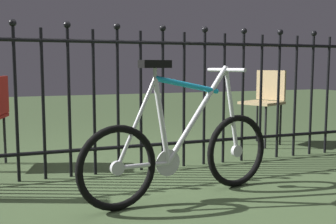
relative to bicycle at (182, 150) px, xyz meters
name	(u,v)px	position (x,y,z in m)	size (l,w,h in m)	color
ground_plane	(181,189)	(0.07, 0.18, -0.33)	(20.00, 20.00, 0.00)	#3E5230
iron_fence	(147,94)	(0.01, 0.81, 0.33)	(4.69, 0.07, 1.31)	black
bicycle	(182,150)	(0.00, 0.00, 0.00)	(1.49, 0.44, 0.94)	black
chair_tan	(265,98)	(1.64, 1.44, 0.20)	(0.51, 0.51, 0.85)	black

